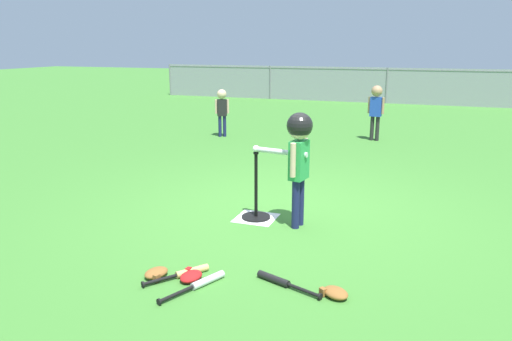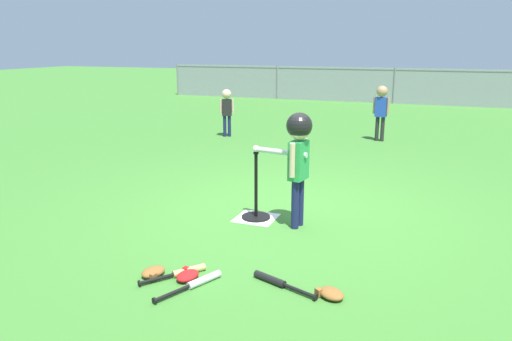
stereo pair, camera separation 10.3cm
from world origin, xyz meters
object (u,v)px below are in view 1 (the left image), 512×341
object	(u,v)px
baseball_on_tee	(256,149)
glove_by_plate	(191,276)
fielder_deep_left	(376,105)
glove_near_bats	(335,293)
spare_bat_wood	(185,273)
spare_bat_black	(280,281)
batting_tee	(256,207)
glove_tossed_aside	(156,273)
fielder_deep_center	(222,106)
spare_bat_silver	(202,283)
batter_child	(299,146)

from	to	relation	value
baseball_on_tee	glove_by_plate	distance (m)	1.75
fielder_deep_left	glove_near_bats	bearing A→B (deg)	-85.68
spare_bat_wood	spare_bat_black	xyz separation A→B (m)	(0.79, 0.13, 0.00)
spare_bat_black	glove_by_plate	size ratio (longest dim) A/B	2.47
batting_tee	spare_bat_black	distance (m)	1.58
glove_near_bats	glove_tossed_aside	distance (m)	1.48
glove_by_plate	glove_near_bats	distance (m)	1.18
fielder_deep_center	glove_tossed_aside	size ratio (longest dim) A/B	3.89
baseball_on_tee	fielder_deep_center	size ratio (longest dim) A/B	0.08
spare_bat_wood	glove_tossed_aside	size ratio (longest dim) A/B	1.98
fielder_deep_left	spare_bat_silver	xyz separation A→B (m)	(-0.55, -6.75, -0.68)
fielder_deep_center	glove_by_plate	distance (m)	6.51
glove_near_bats	glove_tossed_aside	bearing A→B (deg)	-173.05
glove_by_plate	fielder_deep_left	bearing A→B (deg)	84.23
fielder_deep_left	glove_near_bats	world-z (taller)	fielder_deep_left
glove_near_bats	glove_tossed_aside	size ratio (longest dim) A/B	1.07
fielder_deep_left	fielder_deep_center	bearing A→B (deg)	-167.87
spare_bat_black	glove_tossed_aside	size ratio (longest dim) A/B	2.34
fielder_deep_center	spare_bat_wood	size ratio (longest dim) A/B	1.96
spare_bat_silver	glove_by_plate	size ratio (longest dim) A/B	2.56
baseball_on_tee	spare_bat_black	distance (m)	1.75
baseball_on_tee	spare_bat_silver	xyz separation A→B (m)	(0.13, -1.65, -0.76)
baseball_on_tee	glove_by_plate	size ratio (longest dim) A/B	0.31
glove_near_bats	batting_tee	bearing A→B (deg)	129.02
glove_near_bats	spare_bat_black	bearing A→B (deg)	174.49
fielder_deep_center	glove_near_bats	size ratio (longest dim) A/B	3.62
spare_bat_black	glove_tossed_aside	xyz separation A→B (m)	(-1.01, -0.22, 0.01)
fielder_deep_center	spare_bat_silver	bearing A→B (deg)	-67.66
fielder_deep_center	glove_tossed_aside	xyz separation A→B (m)	(2.08, -6.08, -0.60)
spare_bat_silver	spare_bat_black	xyz separation A→B (m)	(0.58, 0.24, 0.00)
baseball_on_tee	spare_bat_silver	bearing A→B (deg)	-85.33
batting_tee	spare_bat_wood	distance (m)	1.54
baseball_on_tee	glove_tossed_aside	size ratio (longest dim) A/B	0.29
fielder_deep_left	glove_near_bats	distance (m)	6.61
baseball_on_tee	spare_bat_black	world-z (taller)	baseball_on_tee
spare_bat_silver	spare_bat_wood	distance (m)	0.23
baseball_on_tee	glove_near_bats	distance (m)	2.02
glove_near_bats	baseball_on_tee	bearing A→B (deg)	129.02
batter_child	fielder_deep_left	size ratio (longest dim) A/B	1.11
batting_tee	fielder_deep_left	distance (m)	5.18
batting_tee	glove_tossed_aside	size ratio (longest dim) A/B	2.99
glove_by_plate	glove_near_bats	bearing A→B (deg)	6.32
batting_tee	spare_bat_wood	xyz separation A→B (m)	(-0.07, -1.54, -0.10)
spare_bat_silver	glove_tossed_aside	distance (m)	0.43
glove_near_bats	batter_child	bearing A→B (deg)	116.42
fielder_deep_left	spare_bat_black	distance (m)	6.55
batting_tee	baseball_on_tee	xyz separation A→B (m)	(0.00, 0.00, 0.67)
glove_near_bats	fielder_deep_left	bearing A→B (deg)	94.32
spare_bat_black	spare_bat_wood	bearing A→B (deg)	-170.65
spare_bat_silver	glove_by_plate	world-z (taller)	glove_by_plate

